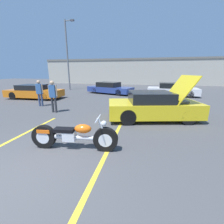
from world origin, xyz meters
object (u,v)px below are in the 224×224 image
object	(u,v)px
light_pole	(68,53)
parked_car_right_row	(172,90)
parked_car_left_row	(34,92)
motorcycle	(74,136)
spectator_midground	(53,94)
parked_car_mid_row	(110,88)
spectator_near_motorcycle	(180,89)
spectator_by_show_car	(39,91)
show_car_hood_open	(153,106)

from	to	relation	value
light_pole	parked_car_right_row	world-z (taller)	light_pole
parked_car_left_row	parked_car_right_row	bearing A→B (deg)	17.04
light_pole	motorcycle	world-z (taller)	light_pole
spectator_midground	parked_car_right_row	bearing A→B (deg)	46.57
parked_car_mid_row	spectator_midground	world-z (taller)	spectator_midground
light_pole	motorcycle	size ratio (longest dim) A/B	3.12
spectator_near_motorcycle	parked_car_left_row	bearing A→B (deg)	-179.61
spectator_midground	light_pole	bearing A→B (deg)	113.31
light_pole	spectator_midground	size ratio (longest dim) A/B	4.55
parked_car_right_row	motorcycle	bearing A→B (deg)	-107.79
motorcycle	parked_car_right_row	world-z (taller)	parked_car_right_row
parked_car_mid_row	spectator_midground	size ratio (longest dim) A/B	2.85
light_pole	spectator_by_show_car	xyz separation A→B (m)	(2.66, -9.10, -3.36)
spectator_near_motorcycle	spectator_by_show_car	distance (m)	9.31
spectator_near_motorcycle	spectator_midground	distance (m)	8.10
parked_car_mid_row	parked_car_right_row	bearing A→B (deg)	17.88
light_pole	show_car_hood_open	xyz separation A→B (m)	(9.75, -10.36, -3.71)
show_car_hood_open	spectator_midground	xyz separation A→B (m)	(-5.31, 0.05, 0.40)
parked_car_mid_row	parked_car_right_row	xyz separation A→B (m)	(6.01, -0.14, 0.02)
motorcycle	spectator_near_motorcycle	distance (m)	8.45
light_pole	parked_car_right_row	xyz separation A→B (m)	(11.74, -2.59, -3.78)
parked_car_mid_row	parked_car_left_row	size ratio (longest dim) A/B	1.09
parked_car_left_row	spectator_by_show_car	world-z (taller)	spectator_by_show_car
spectator_near_motorcycle	show_car_hood_open	bearing A→B (deg)	-116.38
parked_car_right_row	spectator_near_motorcycle	xyz separation A→B (m)	(-0.12, -3.98, 0.49)
show_car_hood_open	light_pole	bearing A→B (deg)	119.39
motorcycle	spectator_by_show_car	bearing A→B (deg)	128.33
motorcycle	parked_car_left_row	size ratio (longest dim) A/B	0.56
light_pole	spectator_near_motorcycle	distance (m)	13.76
parked_car_right_row	spectator_by_show_car	bearing A→B (deg)	-141.05
light_pole	parked_car_left_row	size ratio (longest dim) A/B	1.73
parked_car_right_row	spectator_by_show_car	world-z (taller)	spectator_by_show_car
light_pole	spectator_by_show_car	distance (m)	10.06
light_pole	spectator_by_show_car	bearing A→B (deg)	-73.69
parked_car_mid_row	parked_car_right_row	size ratio (longest dim) A/B	1.09
parked_car_right_row	show_car_hood_open	bearing A→B (deg)	-101.06
light_pole	parked_car_left_row	bearing A→B (deg)	-88.19
motorcycle	parked_car_mid_row	bearing A→B (deg)	91.78
show_car_hood_open	parked_car_left_row	distance (m)	10.24
spectator_by_show_car	spectator_midground	xyz separation A→B (m)	(1.78, -1.21, 0.05)
spectator_midground	parked_car_mid_row	bearing A→B (deg)	80.66
spectator_midground	parked_car_left_row	bearing A→B (deg)	139.21
show_car_hood_open	parked_car_mid_row	world-z (taller)	show_car_hood_open
light_pole	parked_car_mid_row	xyz separation A→B (m)	(5.73, -2.45, -3.80)
spectator_by_show_car	motorcycle	bearing A→B (deg)	-45.15
show_car_hood_open	parked_car_left_row	xyz separation A→B (m)	(-9.54, 3.70, -0.08)
parked_car_right_row	spectator_midground	bearing A→B (deg)	-130.12
show_car_hood_open	spectator_near_motorcycle	xyz separation A→B (m)	(1.87, 3.78, 0.42)
spectator_by_show_car	spectator_midground	distance (m)	2.15
parked_car_right_row	spectator_midground	size ratio (longest dim) A/B	2.60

